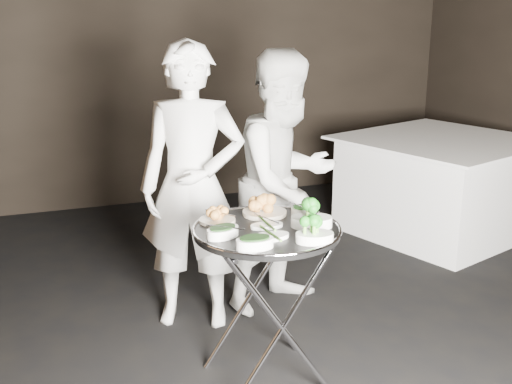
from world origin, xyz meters
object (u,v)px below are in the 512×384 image
object	(u,v)px
tray_stand	(266,299)
waiter_right	(286,182)
serving_tray	(267,230)
waiter_left	(192,187)
dining_table	(439,185)

from	to	relation	value
tray_stand	waiter_right	distance (m)	0.97
tray_stand	waiter_right	xyz separation A→B (m)	(0.43, 0.80, 0.35)
serving_tray	tray_stand	bearing A→B (deg)	-63.43
tray_stand	waiter_left	size ratio (longest dim) A/B	0.48
waiter_left	waiter_right	size ratio (longest dim) A/B	1.04
serving_tray	dining_table	bearing A→B (deg)	36.91
waiter_right	dining_table	distance (m)	1.94
dining_table	waiter_left	bearing A→B (deg)	-159.82
serving_tray	dining_table	size ratio (longest dim) A/B	0.51
waiter_left	dining_table	distance (m)	2.51
serving_tray	dining_table	distance (m)	2.72
waiter_right	dining_table	size ratio (longest dim) A/B	1.14
tray_stand	serving_tray	distance (m)	0.36
waiter_left	dining_table	xyz separation A→B (m)	(2.32, 0.85, -0.43)
tray_stand	waiter_right	world-z (taller)	waiter_right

